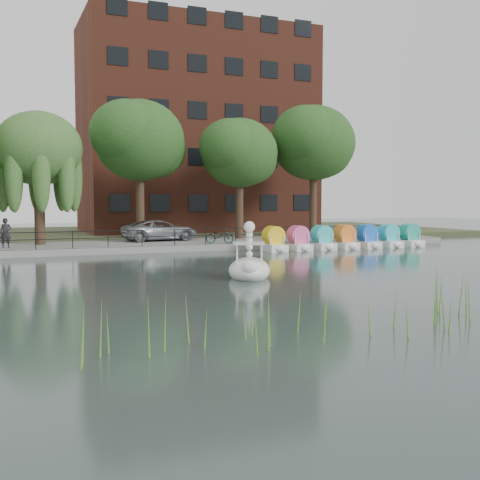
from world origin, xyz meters
TOP-DOWN VIEW (x-y plane):
  - ground_plane at (0.00, 0.00)m, footprint 120.00×120.00m
  - promenade at (0.00, 16.00)m, footprint 40.00×6.00m
  - kerb at (0.00, 13.05)m, footprint 40.00×0.25m
  - land_strip at (0.00, 30.00)m, footprint 60.00×22.00m
  - railing at (0.00, 13.25)m, footprint 32.00×0.05m
  - apartment_building at (7.00, 29.97)m, footprint 20.00×10.07m
  - willow_mid at (-7.50, 17.00)m, footprint 5.32×5.32m
  - broadleaf_center at (-1.00, 18.00)m, footprint 6.00×6.00m
  - broadleaf_right at (6.00, 17.50)m, footprint 5.40×5.40m
  - broadleaf_far at (12.50, 18.50)m, footprint 6.30×6.30m
  - minivan at (0.19, 17.36)m, footprint 3.25×6.04m
  - bicycle at (3.06, 13.61)m, footprint 1.22×1.82m
  - pedestrian at (-9.52, 14.74)m, footprint 0.77×0.58m
  - swan_boat at (-0.48, 0.59)m, footprint 2.62×3.14m
  - pedal_boat_row at (10.84, 11.29)m, footprint 11.35×1.70m

SIDE VIEW (x-z plane):
  - ground_plane at x=0.00m, z-range 0.00..0.00m
  - land_strip at x=0.00m, z-range 0.00..0.36m
  - promenade at x=0.00m, z-range 0.00..0.40m
  - kerb at x=0.00m, z-range 0.00..0.40m
  - swan_boat at x=-0.48m, z-range -0.64..1.64m
  - pedal_boat_row at x=10.84m, z-range -0.09..1.31m
  - bicycle at x=3.06m, z-range 0.40..1.40m
  - railing at x=0.00m, z-range 0.65..1.65m
  - minivan at x=0.19m, z-range 0.40..2.01m
  - pedestrian at x=-9.52m, z-range 0.40..2.38m
  - willow_mid at x=-7.50m, z-range 2.17..10.32m
  - broadleaf_right at x=6.00m, z-range 2.22..10.55m
  - broadleaf_center at x=-1.00m, z-range 2.44..11.69m
  - broadleaf_far at x=12.50m, z-range 2.54..12.25m
  - apartment_building at x=7.00m, z-range 0.36..18.36m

